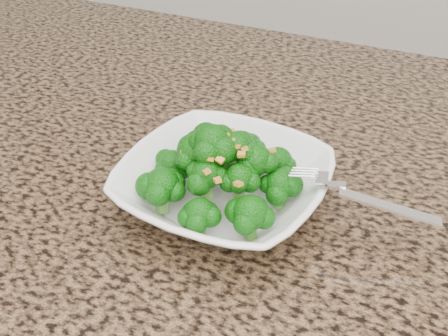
% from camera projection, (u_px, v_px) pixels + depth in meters
% --- Properties ---
extents(granite_counter, '(1.64, 1.04, 0.03)m').
position_uv_depth(granite_counter, '(329.00, 275.00, 0.54)').
color(granite_counter, brown).
rests_on(granite_counter, cabinet).
extents(bowl, '(0.23, 0.23, 0.05)m').
position_uv_depth(bowl, '(224.00, 187.00, 0.59)').
color(bowl, white).
rests_on(bowl, granite_counter).
extents(broccoli_pile, '(0.19, 0.19, 0.06)m').
position_uv_depth(broccoli_pile, '(224.00, 141.00, 0.55)').
color(broccoli_pile, '#0F5F0A').
rests_on(broccoli_pile, bowl).
extents(garlic_topping, '(0.11, 0.11, 0.01)m').
position_uv_depth(garlic_topping, '(224.00, 110.00, 0.53)').
color(garlic_topping, gold).
rests_on(garlic_topping, broccoli_pile).
extents(fork, '(0.16, 0.06, 0.01)m').
position_uv_depth(fork, '(339.00, 186.00, 0.54)').
color(fork, silver).
rests_on(fork, bowl).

